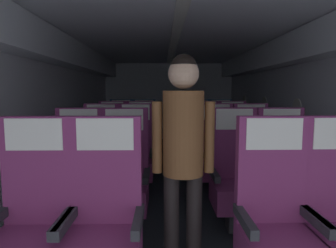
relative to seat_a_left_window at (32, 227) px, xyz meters
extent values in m
cube|color=#23282D|center=(0.97, 2.31, -0.49)|extent=(3.68, 8.30, 0.02)
cube|color=silver|center=(-0.77, 2.31, 0.56)|extent=(0.08, 7.90, 2.08)
cube|color=silver|center=(2.72, 2.31, 0.56)|extent=(0.08, 7.90, 2.08)
cube|color=silver|center=(0.97, 2.31, 1.60)|extent=(3.56, 7.90, 0.06)
cube|color=silver|center=(0.97, 6.28, 0.56)|extent=(3.56, 0.06, 2.08)
cube|color=silver|center=(-0.58, 2.31, 1.38)|extent=(0.30, 7.59, 0.36)
cube|color=silver|center=(2.52, 2.31, 1.38)|extent=(0.30, 7.59, 0.36)
cube|color=white|center=(0.97, 2.31, 1.56)|extent=(0.12, 7.11, 0.02)
cylinder|color=white|center=(2.67, 2.31, 0.60)|extent=(0.01, 0.26, 0.26)
cylinder|color=white|center=(2.67, 3.63, 0.60)|extent=(0.01, 0.26, 0.26)
cylinder|color=white|center=(2.67, 4.94, 0.60)|extent=(0.01, 0.26, 0.26)
cube|color=#7A2D60|center=(0.00, 0.13, 0.32)|extent=(0.44, 0.08, 0.70)
cube|color=#28282D|center=(0.21, -0.06, 0.06)|extent=(0.05, 0.39, 0.06)
cube|color=silver|center=(0.00, 0.08, 0.56)|extent=(0.35, 0.01, 0.20)
cube|color=#7A2D60|center=(0.44, 0.13, 0.32)|extent=(0.44, 0.08, 0.70)
cube|color=#28282D|center=(0.65, -0.06, 0.06)|extent=(0.05, 0.39, 0.06)
cube|color=#28282D|center=(0.23, -0.06, 0.06)|extent=(0.05, 0.39, 0.06)
cube|color=silver|center=(0.44, 0.08, 0.56)|extent=(0.35, 0.01, 0.20)
cube|color=#7A2D60|center=(1.93, 0.13, 0.32)|extent=(0.44, 0.08, 0.70)
cube|color=#28282D|center=(1.72, -0.06, 0.06)|extent=(0.05, 0.39, 0.06)
cube|color=#7A2D60|center=(1.50, 0.12, 0.32)|extent=(0.44, 0.08, 0.70)
cube|color=#28282D|center=(1.71, -0.07, 0.06)|extent=(0.05, 0.39, 0.06)
cube|color=#28282D|center=(1.29, -0.07, 0.06)|extent=(0.05, 0.39, 0.06)
cube|color=silver|center=(1.50, 0.07, 0.56)|extent=(0.35, 0.01, 0.20)
cube|color=#38383D|center=(0.01, 0.89, -0.37)|extent=(0.16, 0.17, 0.23)
cube|color=#7A2D60|center=(0.01, 0.89, -0.14)|extent=(0.44, 0.46, 0.23)
cube|color=#7A2D60|center=(0.01, 1.08, 0.32)|extent=(0.44, 0.08, 0.70)
cube|color=#28282D|center=(0.22, 0.89, 0.06)|extent=(0.05, 0.39, 0.06)
cube|color=#28282D|center=(-0.20, 0.89, 0.06)|extent=(0.05, 0.39, 0.06)
cube|color=silver|center=(0.01, 1.04, 0.56)|extent=(0.35, 0.01, 0.20)
cube|color=#38383D|center=(0.44, 0.88, -0.37)|extent=(0.16, 0.17, 0.23)
cube|color=#7A2D60|center=(0.44, 0.88, -0.14)|extent=(0.44, 0.46, 0.23)
cube|color=#7A2D60|center=(0.44, 1.07, 0.32)|extent=(0.44, 0.08, 0.70)
cube|color=#28282D|center=(0.65, 0.88, 0.06)|extent=(0.05, 0.39, 0.06)
cube|color=#28282D|center=(0.23, 0.88, 0.06)|extent=(0.05, 0.39, 0.06)
cube|color=silver|center=(0.44, 1.03, 0.56)|extent=(0.35, 0.01, 0.20)
cube|color=#38383D|center=(1.94, 0.89, -0.37)|extent=(0.16, 0.17, 0.23)
cube|color=#7A2D60|center=(1.94, 0.89, -0.14)|extent=(0.44, 0.46, 0.23)
cube|color=#7A2D60|center=(1.94, 1.08, 0.32)|extent=(0.44, 0.08, 0.70)
cube|color=#28282D|center=(2.15, 0.89, 0.06)|extent=(0.05, 0.39, 0.06)
cube|color=#28282D|center=(1.73, 0.89, 0.06)|extent=(0.05, 0.39, 0.06)
cube|color=silver|center=(1.94, 1.04, 0.56)|extent=(0.35, 0.01, 0.20)
cube|color=#38383D|center=(1.49, 0.91, -0.37)|extent=(0.16, 0.17, 0.23)
cube|color=#7A2D60|center=(1.49, 0.91, -0.14)|extent=(0.44, 0.46, 0.23)
cube|color=#7A2D60|center=(1.49, 1.10, 0.32)|extent=(0.44, 0.08, 0.70)
cube|color=#28282D|center=(1.70, 0.91, 0.06)|extent=(0.05, 0.39, 0.06)
cube|color=#28282D|center=(1.28, 0.91, 0.06)|extent=(0.05, 0.39, 0.06)
cube|color=silver|center=(1.49, 1.05, 0.56)|extent=(0.35, 0.01, 0.20)
cube|color=#38383D|center=(0.02, 1.86, -0.37)|extent=(0.16, 0.17, 0.23)
cube|color=#7A2D60|center=(0.02, 1.86, -0.14)|extent=(0.44, 0.46, 0.23)
cube|color=#7A2D60|center=(0.02, 2.05, 0.32)|extent=(0.44, 0.08, 0.70)
cube|color=#28282D|center=(0.23, 1.86, 0.06)|extent=(0.05, 0.39, 0.06)
cube|color=#28282D|center=(-0.20, 1.86, 0.06)|extent=(0.05, 0.39, 0.06)
cube|color=silver|center=(0.02, 2.01, 0.56)|extent=(0.35, 0.01, 0.20)
cube|color=#38383D|center=(0.46, 1.87, -0.37)|extent=(0.16, 0.17, 0.23)
cube|color=#7A2D60|center=(0.46, 1.87, -0.14)|extent=(0.44, 0.46, 0.23)
cube|color=#7A2D60|center=(0.46, 2.06, 0.32)|extent=(0.44, 0.08, 0.70)
cube|color=#28282D|center=(0.67, 1.87, 0.06)|extent=(0.05, 0.39, 0.06)
cube|color=#28282D|center=(0.25, 1.87, 0.06)|extent=(0.05, 0.39, 0.06)
cube|color=silver|center=(0.46, 2.02, 0.56)|extent=(0.35, 0.01, 0.20)
cube|color=#38383D|center=(1.94, 1.87, -0.37)|extent=(0.16, 0.17, 0.23)
cube|color=#7A2D60|center=(1.94, 1.87, -0.14)|extent=(0.44, 0.46, 0.23)
cube|color=#7A2D60|center=(1.94, 2.06, 0.32)|extent=(0.44, 0.08, 0.70)
cube|color=#28282D|center=(2.16, 1.87, 0.06)|extent=(0.05, 0.39, 0.06)
cube|color=#28282D|center=(1.73, 1.87, 0.06)|extent=(0.05, 0.39, 0.06)
cube|color=silver|center=(1.94, 2.02, 0.56)|extent=(0.35, 0.01, 0.20)
cube|color=#38383D|center=(1.49, 1.88, -0.37)|extent=(0.16, 0.17, 0.23)
cube|color=#7A2D60|center=(1.49, 1.88, -0.14)|extent=(0.44, 0.46, 0.23)
cube|color=#7A2D60|center=(1.49, 2.07, 0.32)|extent=(0.44, 0.08, 0.70)
cube|color=#28282D|center=(1.70, 1.88, 0.06)|extent=(0.05, 0.39, 0.06)
cube|color=#28282D|center=(1.28, 1.88, 0.06)|extent=(0.05, 0.39, 0.06)
cube|color=silver|center=(1.49, 2.02, 0.56)|extent=(0.35, 0.01, 0.20)
cube|color=#38383D|center=(0.00, 2.83, -0.37)|extent=(0.16, 0.17, 0.23)
cube|color=#7A2D60|center=(0.00, 2.83, -0.14)|extent=(0.44, 0.46, 0.23)
cube|color=#7A2D60|center=(0.00, 3.02, 0.32)|extent=(0.44, 0.08, 0.70)
cube|color=#28282D|center=(0.21, 2.83, 0.06)|extent=(0.05, 0.39, 0.06)
cube|color=#28282D|center=(-0.21, 2.83, 0.06)|extent=(0.05, 0.39, 0.06)
cube|color=silver|center=(0.00, 2.97, 0.56)|extent=(0.35, 0.01, 0.20)
cube|color=#38383D|center=(0.44, 2.84, -0.37)|extent=(0.16, 0.17, 0.23)
cube|color=#7A2D60|center=(0.44, 2.84, -0.14)|extent=(0.44, 0.46, 0.23)
cube|color=#7A2D60|center=(0.44, 3.03, 0.32)|extent=(0.44, 0.08, 0.70)
cube|color=#28282D|center=(0.66, 2.84, 0.06)|extent=(0.05, 0.39, 0.06)
cube|color=#28282D|center=(0.23, 2.84, 0.06)|extent=(0.05, 0.39, 0.06)
cube|color=silver|center=(0.44, 2.98, 0.56)|extent=(0.35, 0.01, 0.20)
cube|color=#38383D|center=(1.93, 2.84, -0.37)|extent=(0.16, 0.17, 0.23)
cube|color=#7A2D60|center=(1.93, 2.84, -0.14)|extent=(0.44, 0.46, 0.23)
cube|color=#7A2D60|center=(1.93, 3.03, 0.32)|extent=(0.44, 0.08, 0.70)
cube|color=#28282D|center=(2.14, 2.84, 0.06)|extent=(0.05, 0.39, 0.06)
cube|color=#28282D|center=(1.72, 2.84, 0.06)|extent=(0.05, 0.39, 0.06)
cube|color=silver|center=(1.93, 2.98, 0.56)|extent=(0.35, 0.01, 0.20)
cube|color=#38383D|center=(1.49, 2.85, -0.37)|extent=(0.16, 0.17, 0.23)
cube|color=#7A2D60|center=(1.49, 2.85, -0.14)|extent=(0.44, 0.46, 0.23)
cube|color=#7A2D60|center=(1.49, 3.04, 0.32)|extent=(0.44, 0.08, 0.70)
cube|color=#28282D|center=(1.70, 2.85, 0.06)|extent=(0.05, 0.39, 0.06)
cube|color=#28282D|center=(1.28, 2.85, 0.06)|extent=(0.05, 0.39, 0.06)
cube|color=silver|center=(1.49, 3.00, 0.56)|extent=(0.35, 0.01, 0.20)
cube|color=#38383D|center=(0.00, 3.82, -0.37)|extent=(0.16, 0.17, 0.23)
cube|color=navy|center=(0.00, 3.82, -0.14)|extent=(0.44, 0.46, 0.23)
cube|color=navy|center=(0.00, 4.00, 0.32)|extent=(0.44, 0.08, 0.70)
cube|color=#28282D|center=(0.21, 3.82, 0.06)|extent=(0.05, 0.39, 0.06)
cube|color=#28282D|center=(-0.21, 3.82, 0.06)|extent=(0.05, 0.39, 0.06)
cube|color=silver|center=(0.00, 3.96, 0.56)|extent=(0.35, 0.01, 0.20)
cube|color=#38383D|center=(0.44, 3.82, -0.37)|extent=(0.16, 0.17, 0.23)
cube|color=navy|center=(0.44, 3.82, -0.14)|extent=(0.44, 0.46, 0.23)
cube|color=navy|center=(0.44, 4.01, 0.32)|extent=(0.44, 0.08, 0.70)
cube|color=#28282D|center=(0.66, 3.82, 0.06)|extent=(0.05, 0.39, 0.06)
cube|color=#28282D|center=(0.23, 3.82, 0.06)|extent=(0.05, 0.39, 0.06)
cube|color=silver|center=(0.44, 3.97, 0.56)|extent=(0.35, 0.01, 0.20)
cube|color=#38383D|center=(1.94, 3.81, -0.37)|extent=(0.16, 0.17, 0.23)
cube|color=navy|center=(1.94, 3.81, -0.14)|extent=(0.44, 0.46, 0.23)
cube|color=navy|center=(1.94, 4.00, 0.32)|extent=(0.44, 0.08, 0.70)
cube|color=#28282D|center=(2.15, 3.81, 0.06)|extent=(0.05, 0.39, 0.06)
cube|color=#28282D|center=(1.72, 3.81, 0.06)|extent=(0.05, 0.39, 0.06)
cube|color=silver|center=(1.94, 3.95, 0.56)|extent=(0.35, 0.01, 0.20)
cube|color=#38383D|center=(1.50, 3.82, -0.37)|extent=(0.16, 0.17, 0.23)
cube|color=navy|center=(1.50, 3.82, -0.14)|extent=(0.44, 0.46, 0.23)
cube|color=navy|center=(1.50, 4.01, 0.32)|extent=(0.44, 0.08, 0.70)
cube|color=#28282D|center=(1.71, 3.82, 0.06)|extent=(0.05, 0.39, 0.06)
cube|color=#28282D|center=(1.29, 3.82, 0.06)|extent=(0.05, 0.39, 0.06)
cube|color=silver|center=(1.50, 3.96, 0.56)|extent=(0.35, 0.01, 0.20)
cylinder|color=black|center=(0.86, 0.25, -0.11)|extent=(0.11, 0.11, 0.74)
cylinder|color=black|center=(1.02, 0.25, -0.11)|extent=(0.11, 0.11, 0.74)
cylinder|color=brown|center=(0.94, 0.25, 0.54)|extent=(0.28, 0.28, 0.58)
cylinder|color=brown|center=(0.76, 0.25, 0.51)|extent=(0.07, 0.07, 0.49)
cylinder|color=brown|center=(1.12, 0.25, 0.51)|extent=(0.07, 0.07, 0.49)
sphere|color=tan|center=(0.94, 0.25, 0.95)|extent=(0.21, 0.21, 0.21)
sphere|color=black|center=(0.94, 0.25, 0.99)|extent=(0.18, 0.18, 0.18)
camera|label=1|loc=(0.80, -1.73, 0.83)|focal=31.38mm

